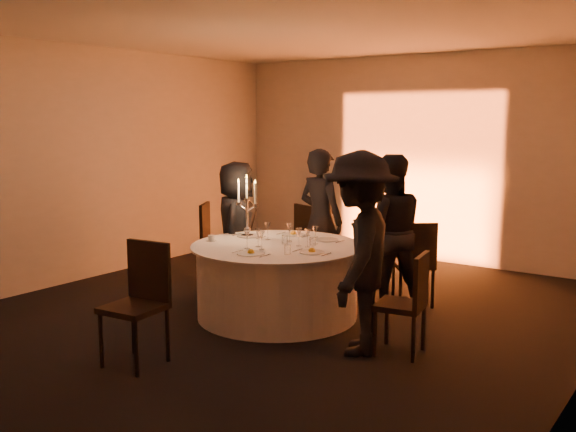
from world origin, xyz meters
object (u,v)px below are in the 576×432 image
Objects in this scene: chair_back_left at (311,236)px; guest_right at (359,253)px; chair_right at (409,298)px; guest_back_left at (321,220)px; chair_back_right at (415,259)px; guest_left at (237,228)px; coffee_cup at (211,238)px; chair_front at (140,295)px; guest_back_right at (388,231)px; chair_left at (214,237)px; candelabra at (247,215)px; banquet_table at (277,281)px.

chair_back_left is 0.53× the size of guest_right.
guest_back_left is (-1.80, 1.39, 0.35)m from chair_right.
guest_left is (-1.99, -0.69, 0.25)m from chair_back_right.
chair_back_left reaches higher than coffee_cup.
chair_front is 2.89m from guest_back_right.
guest_back_right is at bearing 64.03° from chair_front.
chair_back_right is 1.53m from chair_right.
coffee_cup is (0.92, -1.06, 0.24)m from chair_left.
chair_back_left is at bearing -139.29° from chair_right.
guest_right is at bearing -5.35° from coffee_cup.
chair_back_right is at bearing -98.11° from guest_left.
chair_front is at bearing 117.53° from chair_back_left.
guest_back_right is at bearing -155.83° from chair_right.
candelabra is (-1.34, -0.81, 0.17)m from guest_back_right.
chair_back_left is 1.62m from guest_back_right.
guest_back_right is at bearing 177.18° from guest_right.
guest_back_left is at bearing -106.03° from chair_left.
chair_left is 2.90m from chair_front.
chair_right is 0.59m from guest_right.
guest_back_left is (-0.19, 1.15, 0.48)m from banquet_table.
chair_front is at bearing -79.38° from candelabra.
chair_right reaches higher than banquet_table.
guest_left reaches higher than candelabra.
chair_back_left is at bearing 88.48° from coffee_cup.
guest_right is (-0.40, -0.18, 0.39)m from chair_right.
chair_right is at bearing 84.92° from guest_back_right.
chair_right is (2.26, -1.89, -0.03)m from chair_back_left.
chair_left is 9.03× the size of coffee_cup.
chair_back_right is 2.26m from coffee_cup.
chair_left is at bearing 22.21° from guest_back_left.
guest_right reaches higher than chair_back_right.
guest_right is 1.86m from candelabra.
chair_front is at bearing 28.49° from chair_back_right.
chair_front reaches higher than chair_left.
guest_left is at bearing 95.03° from chair_back_left.
chair_left is 1.41× the size of candelabra.
guest_left is 14.35× the size of coffee_cup.
guest_back_right is (1.44, -0.66, 0.31)m from chair_back_left.
guest_back_right is 15.44× the size of coffee_cup.
chair_right is 8.32× the size of coffee_cup.
chair_back_left is 2.95m from chair_right.
guest_back_right is at bearing -0.98° from chair_back_right.
guest_back_right reaches higher than chair_front.
coffee_cup is at bearing 0.87° from chair_back_right.
coffee_cup is 0.16× the size of candelabra.
coffee_cup is (-1.91, 0.18, -0.10)m from guest_right.
chair_back_right is at bearing 166.99° from guest_right.
chair_front is 1.93m from guest_right.
chair_back_right is at bearing 48.71° from banquet_table.
guest_back_left is 15.69× the size of coffee_cup.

